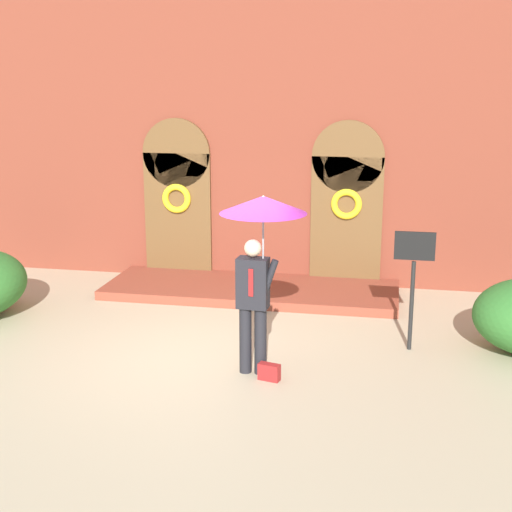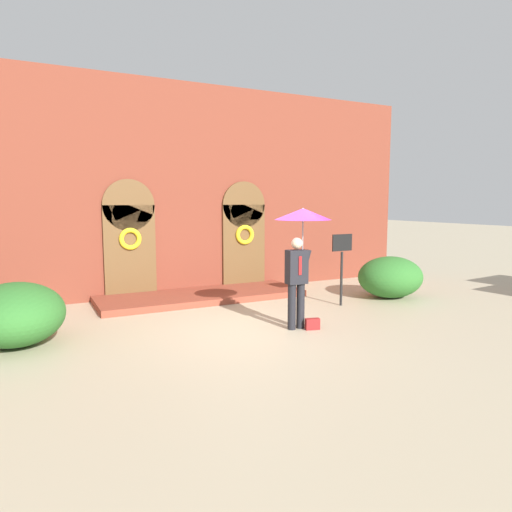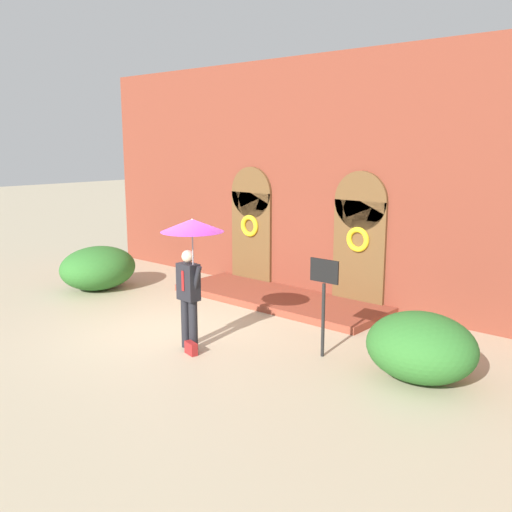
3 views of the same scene
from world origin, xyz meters
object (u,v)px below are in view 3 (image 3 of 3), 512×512
(person_with_umbrella, at_px, (191,244))
(shrub_left, at_px, (98,268))
(handbag, at_px, (191,348))
(shrub_right, at_px, (421,347))
(sign_post, at_px, (324,291))

(person_with_umbrella, height_order, shrub_left, person_with_umbrella)
(person_with_umbrella, bearing_deg, handbag, -52.33)
(shrub_left, relative_size, shrub_right, 1.13)
(person_with_umbrella, bearing_deg, sign_post, 32.67)
(sign_post, xyz_separation_m, shrub_left, (-6.93, 0.11, -0.62))
(handbag, distance_m, shrub_right, 3.88)
(sign_post, relative_size, shrub_right, 0.99)
(sign_post, bearing_deg, person_with_umbrella, -147.33)
(shrub_right, bearing_deg, sign_post, -174.04)
(person_with_umbrella, relative_size, shrub_left, 1.21)
(person_with_umbrella, height_order, sign_post, person_with_umbrella)
(sign_post, bearing_deg, shrub_right, 5.96)
(shrub_left, height_order, shrub_right, shrub_left)
(sign_post, bearing_deg, handbag, -141.03)
(shrub_left, xyz_separation_m, shrub_right, (8.64, 0.07, -0.01))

